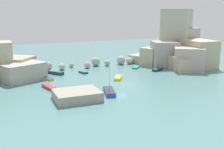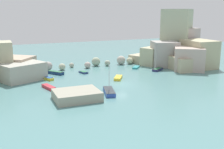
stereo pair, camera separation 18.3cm
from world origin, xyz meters
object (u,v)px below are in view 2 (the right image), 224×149
Objects in this scene: moored_boat_4 at (83,72)px; moored_boat_8 at (72,97)px; moored_boat_5 at (55,73)px; moored_boat_2 at (158,69)px; moored_boat_6 at (118,78)px; moored_boat_0 at (109,91)px; stone_dock at (77,95)px; moored_boat_7 at (48,78)px; moored_boat_3 at (136,67)px; moored_boat_1 at (49,87)px.

moored_boat_8 is at bearing -37.62° from moored_boat_4.
moored_boat_5 is 19.99m from moored_boat_8.
moored_boat_6 is at bearing 164.19° from moored_boat_2.
moored_boat_0 is 1.39× the size of moored_boat_6.
moored_boat_4 is at bearing 68.66° from stone_dock.
moored_boat_7 is at bearing 101.35° from moored_boat_6.
moored_boat_2 reaches higher than moored_boat_4.
moored_boat_4 is at bearing 12.09° from moored_boat_0.
moored_boat_6 is 1.52× the size of moored_boat_8.
moored_boat_5 reaches higher than moored_boat_2.
moored_boat_3 is 1.16× the size of moored_boat_4.
moored_boat_2 is (28.53, 5.68, -0.00)m from moored_boat_1.
stone_dock is 2.85× the size of moored_boat_8.
moored_boat_6 is 16.16m from moored_boat_8.
moored_boat_0 is (6.41, 1.07, -0.40)m from stone_dock.
moored_boat_4 is 6.62m from moored_boat_5.
moored_boat_0 reaches higher than moored_boat_1.
moored_boat_2 is 29.49m from moored_boat_8.
moored_boat_6 reaches higher than moored_boat_2.
moored_boat_0 is at bearing 179.42° from moored_boat_6.
moored_boat_6 is (5.07, -8.92, 0.08)m from moored_boat_4.
moored_boat_8 is (-1.63, -19.93, -0.12)m from moored_boat_5.
moored_boat_2 is 1.27× the size of moored_boat_3.
moored_boat_8 is (2.40, -7.99, -0.02)m from moored_boat_1.
stone_dock reaches higher than moored_boat_1.
moored_boat_7 reaches higher than moored_boat_3.
moored_boat_7 is (-23.68, -3.38, 0.10)m from moored_boat_3.
moored_boat_2 is at bearing -39.21° from moored_boat_0.
moored_boat_7 reaches higher than moored_boat_8.
stone_dock reaches higher than moored_boat_2.
moored_boat_7 is at bearing -65.12° from moored_boat_5.
moored_boat_0 is 23.47m from moored_boat_2.
moored_boat_3 is 13.08m from moored_boat_6.
moored_boat_1 is 1.32× the size of moored_boat_3.
stone_dock is at bearing 4.20° from moored_boat_1.
moored_boat_6 is at bearing 15.70° from moored_boat_4.
moored_boat_3 is at bearing 41.39° from stone_dock.
moored_boat_6 is 15.34m from moored_boat_7.
moored_boat_1 is 1.04× the size of moored_boat_6.
moored_boat_7 is (-8.06, 14.97, -0.09)m from moored_boat_0.
moored_boat_1 is 0.97× the size of moored_boat_5.
moored_boat_4 is (10.46, 10.35, -0.07)m from moored_boat_1.
moored_boat_4 is 20.04m from moored_boat_8.
moored_boat_3 is 1.00× the size of moored_boat_7.
moored_boat_8 reaches higher than moored_boat_4.
stone_dock is 2.40× the size of moored_boat_7.
moored_boat_3 is 23.92m from moored_boat_7.
moored_boat_7 is at bearing 95.87° from stone_dock.
moored_boat_2 is at bearing 61.59° from moored_boat_4.
moored_boat_2 is 1.47× the size of moored_boat_4.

